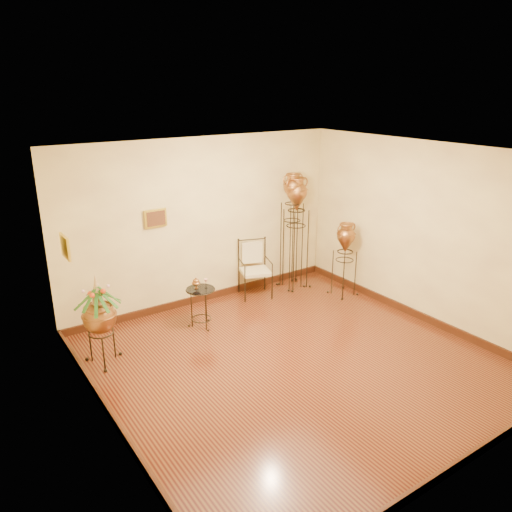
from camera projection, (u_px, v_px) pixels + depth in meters
ground at (294, 361)px, 6.79m from camera, size 5.00×5.00×0.00m
room_shell at (297, 240)px, 6.23m from camera, size 5.02×5.02×2.81m
amphora_tall at (292, 230)px, 8.97m from camera, size 0.49×0.49×2.13m
amphora_mid at (296, 232)px, 8.98m from camera, size 0.55×0.55×2.07m
amphora_short at (345, 259)px, 8.75m from camera, size 0.52×0.52×1.34m
planter_urn at (99, 314)px, 6.54m from camera, size 0.87×0.87×1.30m
armchair at (255, 269)px, 8.74m from camera, size 0.70×0.68×1.00m
side_table at (201, 307)px, 7.67m from camera, size 0.58×0.58×0.80m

